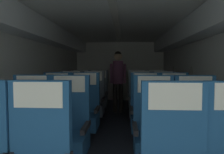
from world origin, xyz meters
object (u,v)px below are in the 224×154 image
at_px(seat_b_left_window, 29,130).
at_px(seat_d_left_window, 71,102).
at_px(seat_d_left_aisle, 93,102).
at_px(seat_d_right_aisle, 164,103).
at_px(seat_b_right_window, 154,133).
at_px(seat_c_left_window, 56,112).
at_px(seat_e_right_window, 138,96).
at_px(seat_c_left_aisle, 84,112).
at_px(seat_b_left_aisle, 68,131).
at_px(seat_e_left_window, 80,95).
at_px(seat_b_right_aisle, 197,133).
at_px(seat_c_right_window, 146,113).
at_px(flight_attendant, 118,75).
at_px(seat_e_left_aisle, 98,96).
at_px(seat_d_right_window, 140,103).
at_px(seat_c_right_aisle, 175,114).
at_px(seat_e_right_aisle, 157,96).

relative_size(seat_b_left_window, seat_d_left_window, 1.00).
height_order(seat_d_left_aisle, seat_d_right_aisle, same).
xyz_separation_m(seat_b_right_window, seat_c_left_window, (-1.51, 0.95, 0.00)).
bearing_deg(seat_e_right_window, seat_c_left_aisle, -118.41).
xyz_separation_m(seat_b_left_aisle, seat_e_left_window, (-0.49, 2.84, 0.00)).
relative_size(seat_b_left_aisle, seat_d_left_aisle, 1.00).
bearing_deg(seat_c_left_window, seat_b_right_aisle, -25.04).
bearing_deg(seat_c_right_window, seat_b_left_window, -148.56).
xyz_separation_m(seat_b_left_aisle, seat_b_right_aisle, (1.52, 0.02, 0.00)).
distance_m(seat_e_right_window, flight_attendant, 0.78).
bearing_deg(seat_b_left_aisle, seat_e_left_aisle, 90.09).
distance_m(seat_e_left_window, seat_e_left_aisle, 0.48).
height_order(seat_b_left_window, seat_b_right_aisle, same).
relative_size(seat_e_left_window, seat_e_left_aisle, 1.00).
bearing_deg(seat_d_right_window, seat_b_left_window, -128.73).
xyz_separation_m(seat_b_right_aisle, flight_attendant, (-1.01, 3.02, 0.54)).
bearing_deg(seat_b_right_aisle, flight_attendant, 108.48).
distance_m(seat_b_right_window, seat_c_right_window, 0.94).
height_order(seat_c_left_window, seat_d_left_window, same).
relative_size(seat_d_right_aisle, seat_e_left_aisle, 1.00).
xyz_separation_m(seat_b_left_aisle, seat_d_right_window, (1.02, 1.90, 0.00)).
distance_m(seat_c_right_aisle, seat_c_right_window, 0.48).
relative_size(seat_c_left_aisle, seat_c_right_aisle, 1.00).
distance_m(seat_d_left_window, seat_e_left_aisle, 1.06).
xyz_separation_m(seat_d_left_aisle, seat_e_right_aisle, (1.51, 0.94, 0.00)).
distance_m(seat_c_right_window, seat_d_left_window, 1.79).
distance_m(seat_e_left_window, flight_attendant, 1.15).
bearing_deg(seat_c_left_window, seat_b_right_window, -32.03).
bearing_deg(seat_d_left_aisle, seat_d_right_aisle, 0.13).
xyz_separation_m(seat_d_right_window, seat_e_right_window, (0.01, 0.94, 0.00)).
xyz_separation_m(seat_b_right_aisle, seat_e_left_window, (-2.01, 2.83, 0.00)).
bearing_deg(seat_c_left_window, seat_c_right_aisle, 0.33).
bearing_deg(seat_d_left_window, seat_d_left_aisle, -2.25).
xyz_separation_m(seat_e_right_aisle, seat_e_right_window, (-0.49, 0.02, 0.00)).
height_order(seat_b_right_window, seat_d_right_window, same).
bearing_deg(seat_b_right_window, seat_d_right_window, 90.19).
bearing_deg(seat_e_left_window, seat_d_right_window, -31.98).
height_order(seat_c_right_window, seat_e_left_aisle, same).
bearing_deg(seat_d_right_aisle, seat_c_right_window, -117.09).
xyz_separation_m(seat_e_right_window, flight_attendant, (-0.52, 0.20, 0.54)).
bearing_deg(seat_e_left_window, flight_attendant, 11.26).
xyz_separation_m(seat_b_left_aisle, seat_e_right_aisle, (1.52, 2.83, 0.00)).
xyz_separation_m(seat_b_right_window, seat_c_right_window, (-0.00, 0.94, 0.00)).
height_order(seat_d_left_aisle, flight_attendant, flight_attendant).
relative_size(seat_d_right_window, seat_e_right_aisle, 1.00).
relative_size(seat_c_right_window, seat_e_right_aisle, 1.00).
xyz_separation_m(seat_b_left_window, seat_d_left_window, (0.00, 1.89, 0.00)).
xyz_separation_m(seat_d_left_aisle, seat_e_right_window, (1.03, 0.96, 0.00)).
height_order(seat_c_left_aisle, seat_e_left_aisle, same).
bearing_deg(seat_d_left_aisle, seat_c_left_aisle, -89.79).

